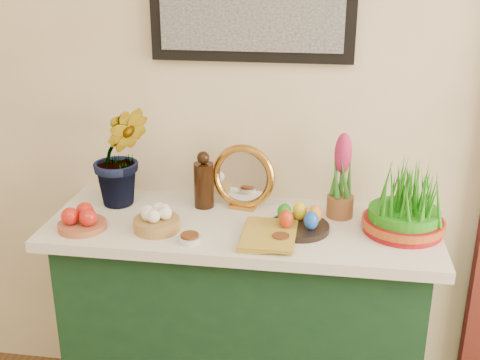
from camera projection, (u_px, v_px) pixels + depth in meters
name	position (u px, v px, depth m)	size (l,w,h in m)	color
sideboard	(242.00, 330.00, 2.35)	(1.30, 0.45, 0.85)	#14371B
tablecloth	(242.00, 226.00, 2.19)	(1.40, 0.55, 0.04)	beige
hyacinth_green	(120.00, 140.00, 2.24)	(0.26, 0.22, 0.52)	#2D7021
apple_bowl	(82.00, 219.00, 2.11)	(0.18, 0.18, 0.09)	#9F5033
garlic_basket	(156.00, 220.00, 2.10)	(0.20, 0.20, 0.09)	#A37F41
vinegar_cruet	(204.00, 183.00, 2.28)	(0.08, 0.08, 0.22)	black
mirror	(243.00, 178.00, 2.26)	(0.25, 0.10, 0.25)	#BB8434
book	(242.00, 233.00, 2.06)	(0.17, 0.25, 0.03)	#B08E2C
spice_dish_left	(190.00, 238.00, 2.02)	(0.08, 0.08, 0.03)	silver
spice_dish_right	(281.00, 239.00, 2.02)	(0.07, 0.07, 0.03)	silver
egg_plate	(299.00, 222.00, 2.10)	(0.26, 0.26, 0.09)	black
hyacinth_pink	(342.00, 180.00, 2.18)	(0.10, 0.10, 0.32)	brown
wheatgrass_sabzeh	(405.00, 205.00, 2.07)	(0.28, 0.28, 0.23)	maroon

